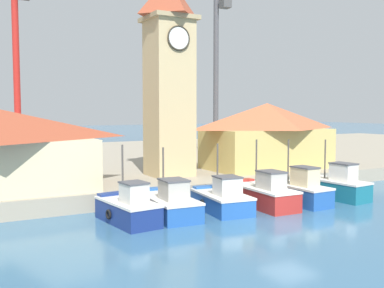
# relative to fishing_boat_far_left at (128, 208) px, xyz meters

# --- Properties ---
(ground_plane) EXTENTS (300.00, 300.00, 0.00)m
(ground_plane) POSITION_rel_fishing_boat_far_left_xyz_m (7.05, -4.22, -0.76)
(ground_plane) COLOR #386689
(quay_wharf) EXTENTS (120.00, 40.00, 1.05)m
(quay_wharf) POSITION_rel_fishing_boat_far_left_xyz_m (7.05, 23.20, -0.23)
(quay_wharf) COLOR #9E937F
(quay_wharf) RESTS_ON ground
(fishing_boat_far_left) EXTENTS (2.33, 4.41, 4.01)m
(fishing_boat_far_left) POSITION_rel_fishing_boat_far_left_xyz_m (0.00, 0.00, 0.00)
(fishing_boat_far_left) COLOR navy
(fishing_boat_far_left) RESTS_ON ground
(fishing_boat_left_outer) EXTENTS (2.39, 5.15, 3.73)m
(fishing_boat_left_outer) POSITION_rel_fishing_boat_far_left_xyz_m (2.45, 0.36, -0.04)
(fishing_boat_left_outer) COLOR #2356A8
(fishing_boat_left_outer) RESTS_ON ground
(fishing_boat_left_inner) EXTENTS (2.59, 4.54, 3.86)m
(fishing_boat_left_inner) POSITION_rel_fishing_boat_far_left_xyz_m (5.69, -0.01, -0.05)
(fishing_boat_left_inner) COLOR #2356A8
(fishing_boat_left_inner) RESTS_ON ground
(fishing_boat_mid_left) EXTENTS (2.16, 5.16, 4.01)m
(fishing_boat_mid_left) POSITION_rel_fishing_boat_far_left_xyz_m (8.51, -0.15, 0.02)
(fishing_boat_mid_left) COLOR #AD2823
(fishing_boat_mid_left) RESTS_ON ground
(fishing_boat_center) EXTENTS (2.04, 5.05, 3.95)m
(fishing_boat_center) POSITION_rel_fishing_boat_far_left_xyz_m (10.96, -0.28, 0.04)
(fishing_boat_center) COLOR #2356A8
(fishing_boat_center) RESTS_ON ground
(fishing_boat_mid_right) EXTENTS (2.30, 5.14, 3.84)m
(fishing_boat_mid_right) POSITION_rel_fishing_boat_far_left_xyz_m (14.22, -0.24, 0.06)
(fishing_boat_mid_right) COLOR #196B7F
(fishing_boat_mid_right) RESTS_ON ground
(clock_tower) EXTENTS (3.40, 3.40, 15.81)m
(clock_tower) POSITION_rel_fishing_boat_far_left_xyz_m (6.11, 7.78, 7.83)
(clock_tower) COLOR tan
(clock_tower) RESTS_ON quay_wharf
(warehouse_right) EXTENTS (10.34, 5.83, 5.32)m
(warehouse_right) POSITION_rel_fishing_boat_far_left_xyz_m (14.94, 7.73, 3.02)
(warehouse_right) COLOR tan
(warehouse_right) RESTS_ON quay_wharf
(port_crane_near) EXTENTS (4.11, 9.29, 21.13)m
(port_crane_near) POSITION_rel_fishing_boat_far_left_xyz_m (17.53, 20.37, 7.99)
(port_crane_near) COLOR #353539
(port_crane_near) RESTS_ON quay_wharf
(port_crane_far) EXTENTS (5.20, 10.33, 17.48)m
(port_crane_far) POSITION_rel_fishing_boat_far_left_xyz_m (-2.83, 19.78, 7.11)
(port_crane_far) COLOR maroon
(port_crane_far) RESTS_ON quay_wharf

